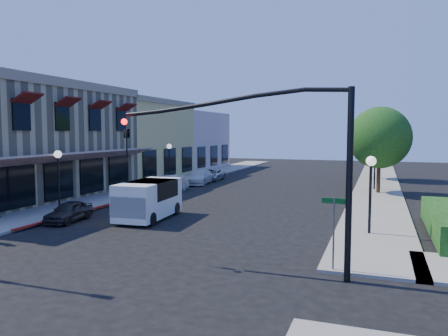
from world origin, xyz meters
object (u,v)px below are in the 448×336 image
(lamppost_left_near, at_px, (58,165))
(lamppost_left_far, at_px, (169,153))
(white_van, at_px, (148,197))
(parked_car_c, at_px, (199,177))
(street_tree_a, at_px, (380,138))
(lamppost_right_far, at_px, (375,156))
(lamppost_right_near, at_px, (371,175))
(parked_car_b, at_px, (169,184))
(parked_car_a, at_px, (69,211))
(street_name_sign, at_px, (334,222))
(parked_car_d, at_px, (212,175))
(street_tree_b, at_px, (380,133))
(signal_mast_arm, at_px, (281,149))

(lamppost_left_near, relative_size, lamppost_left_far, 1.00)
(white_van, xyz_separation_m, parked_car_c, (-3.56, 15.23, -0.53))
(street_tree_a, height_order, lamppost_left_near, street_tree_a)
(lamppost_left_far, height_order, lamppost_right_far, same)
(lamppost_right_near, height_order, parked_car_b, lamppost_right_near)
(parked_car_c, bearing_deg, lamppost_right_far, -4.02)
(white_van, bearing_deg, lamppost_left_far, 112.63)
(lamppost_left_near, xyz_separation_m, parked_car_a, (2.30, -2.00, -2.21))
(street_name_sign, distance_m, parked_car_c, 25.08)
(lamppost_left_near, bearing_deg, parked_car_d, 82.86)
(parked_car_d, bearing_deg, street_tree_b, 15.53)
(street_tree_a, distance_m, street_tree_b, 10.01)
(white_van, distance_m, parked_car_d, 18.75)
(lamppost_left_near, distance_m, parked_car_c, 15.49)
(parked_car_b, bearing_deg, lamppost_left_far, 121.22)
(street_name_sign, height_order, parked_car_c, street_name_sign)
(street_name_sign, height_order, parked_car_b, street_name_sign)
(street_name_sign, distance_m, lamppost_right_near, 5.98)
(lamppost_left_far, height_order, parked_car_a, lamppost_left_far)
(lamppost_right_near, bearing_deg, street_name_sign, -99.78)
(street_name_sign, height_order, lamppost_left_near, lamppost_left_near)
(signal_mast_arm, distance_m, parked_car_b, 20.18)
(street_tree_a, xyz_separation_m, signal_mast_arm, (-2.94, -20.50, -0.11))
(street_tree_b, distance_m, parked_car_c, 17.83)
(street_tree_a, relative_size, lamppost_right_far, 1.82)
(street_name_sign, relative_size, lamppost_right_near, 0.70)
(parked_car_d, bearing_deg, parked_car_a, -95.11)
(lamppost_right_near, relative_size, lamppost_right_far, 1.00)
(lamppost_right_far, relative_size, white_van, 0.76)
(street_tree_a, relative_size, signal_mast_arm, 0.81)
(white_van, height_order, parked_car_c, white_van)
(parked_car_c, xyz_separation_m, parked_car_d, (0.00, 3.17, -0.10))
(street_name_sign, xyz_separation_m, lamppost_left_far, (-16.00, 19.80, 1.04))
(lamppost_right_near, distance_m, parked_car_c, 21.23)
(lamppost_left_near, bearing_deg, street_name_sign, -19.93)
(signal_mast_arm, bearing_deg, parked_car_c, 119.08)
(street_tree_b, xyz_separation_m, lamppost_right_far, (-0.30, -8.00, -1.81))
(lamppost_left_near, height_order, parked_car_a, lamppost_left_near)
(parked_car_b, relative_size, parked_car_d, 1.00)
(signal_mast_arm, height_order, white_van, signal_mast_arm)
(street_name_sign, bearing_deg, parked_car_a, 164.50)
(lamppost_left_far, height_order, lamppost_right_near, same)
(street_name_sign, height_order, lamppost_left_far, lamppost_left_far)
(street_tree_a, relative_size, parked_car_a, 2.08)
(parked_car_b, distance_m, parked_car_c, 5.86)
(signal_mast_arm, relative_size, street_name_sign, 3.20)
(lamppost_left_near, distance_m, lamppost_right_far, 23.35)
(lamppost_right_far, relative_size, parked_car_b, 0.91)
(signal_mast_arm, xyz_separation_m, lamppost_right_far, (2.64, 22.50, -1.35))
(street_tree_a, bearing_deg, lamppost_right_far, 98.53)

